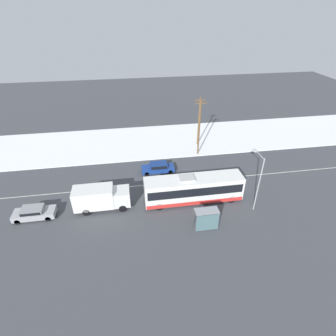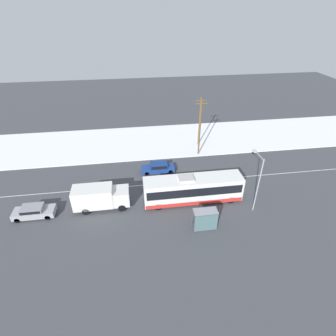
% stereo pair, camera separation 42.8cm
% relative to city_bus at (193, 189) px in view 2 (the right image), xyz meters
% --- Properties ---
extents(ground_plane, '(120.00, 120.00, 0.00)m').
position_rel_city_bus_xyz_m(ground_plane, '(-0.09, 4.08, -1.73)').
color(ground_plane, '#424449').
extents(snow_lot, '(80.00, 12.93, 0.12)m').
position_rel_city_bus_xyz_m(snow_lot, '(-0.09, 17.14, -1.67)').
color(snow_lot, white).
rests_on(snow_lot, ground_plane).
extents(lane_marking_center, '(60.00, 0.12, 0.00)m').
position_rel_city_bus_xyz_m(lane_marking_center, '(-0.09, 4.08, -1.73)').
color(lane_marking_center, silver).
rests_on(lane_marking_center, ground_plane).
extents(city_bus, '(11.94, 2.57, 3.54)m').
position_rel_city_bus_xyz_m(city_bus, '(0.00, 0.00, 0.00)').
color(city_bus, white).
rests_on(city_bus, ground_plane).
extents(box_truck, '(6.50, 2.30, 2.94)m').
position_rel_city_bus_xyz_m(box_truck, '(-11.13, 0.28, -0.11)').
color(box_truck, silver).
rests_on(box_truck, ground_plane).
extents(sedan_car, '(4.71, 1.80, 1.42)m').
position_rel_city_bus_xyz_m(sedan_car, '(-3.48, 7.12, -0.95)').
color(sedan_car, navy).
rests_on(sedan_car, ground_plane).
extents(parked_car_near_truck, '(4.57, 1.80, 1.40)m').
position_rel_city_bus_xyz_m(parked_car_near_truck, '(-18.65, -0.23, -0.96)').
color(parked_car_near_truck, '#9E9EA3').
rests_on(parked_car_near_truck, ground_plane).
extents(pedestrian_at_stop, '(0.65, 0.29, 1.81)m').
position_rel_city_bus_xyz_m(pedestrian_at_stop, '(0.64, -3.79, -0.62)').
color(pedestrian_at_stop, '#23232D').
rests_on(pedestrian_at_stop, ground_plane).
extents(bus_shelter, '(2.55, 1.20, 2.40)m').
position_rel_city_bus_xyz_m(bus_shelter, '(0.26, -5.04, -0.06)').
color(bus_shelter, gray).
rests_on(bus_shelter, ground_plane).
extents(streetlamp, '(0.36, 2.62, 7.03)m').
position_rel_city_bus_xyz_m(streetlamp, '(6.76, -2.29, 2.75)').
color(streetlamp, '#9EA3A8').
rests_on(streetlamp, ground_plane).
extents(utility_pole_roadside, '(1.80, 0.24, 9.02)m').
position_rel_city_bus_xyz_m(utility_pole_roadside, '(3.55, 11.36, 2.97)').
color(utility_pole_roadside, brown).
rests_on(utility_pole_roadside, ground_plane).
extents(utility_pole_snowlot, '(1.80, 0.24, 8.37)m').
position_rel_city_bus_xyz_m(utility_pole_snowlot, '(4.37, 14.73, 2.64)').
color(utility_pole_snowlot, brown).
rests_on(utility_pole_snowlot, ground_plane).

